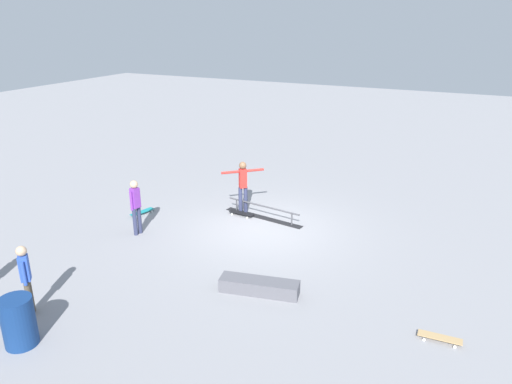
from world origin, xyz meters
TOP-DOWN VIEW (x-y plane):
  - ground_plane at (0.00, 0.00)m, footprint 60.00×60.00m
  - grind_rail at (0.33, -0.73)m, footprint 2.65×0.63m
  - skate_ledge at (-1.36, 3.12)m, footprint 1.81×0.79m
  - skater_main at (1.07, -0.85)m, footprint 1.03×0.95m
  - skateboard_main at (1.01, -0.62)m, footprint 0.81×0.30m
  - bystander_blue_shirt at (2.52, 5.85)m, footprint 0.28×0.30m
  - bystander_purple_shirt at (3.02, 1.82)m, footprint 0.22×0.36m
  - loose_skateboard_teal at (3.82, 0.62)m, footprint 0.40×0.82m
  - loose_skateboard_natural at (-5.15, 3.18)m, footprint 0.81×0.28m
  - trash_bin at (1.87, 6.64)m, footprint 0.60×0.60m

SIDE VIEW (x-z plane):
  - ground_plane at x=0.00m, z-range 0.00..0.00m
  - skateboard_main at x=1.01m, z-range 0.03..0.12m
  - loose_skateboard_teal at x=3.82m, z-range 0.03..0.12m
  - loose_skateboard_natural at x=-5.15m, z-range 0.03..0.12m
  - skate_ledge at x=-1.36m, z-range 0.00..0.31m
  - grind_rail at x=0.33m, z-range -0.03..0.38m
  - trash_bin at x=1.87m, z-range 0.00..0.97m
  - bystander_blue_shirt at x=2.52m, z-range 0.10..1.63m
  - bystander_purple_shirt at x=3.02m, z-range 0.10..1.68m
  - skater_main at x=1.07m, z-range 0.13..1.77m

